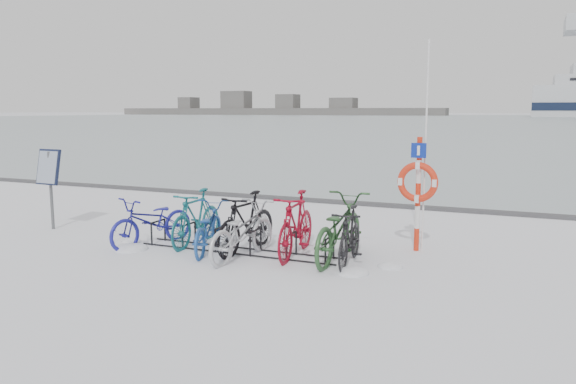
# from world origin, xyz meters

# --- Properties ---
(ground) EXTENTS (900.00, 900.00, 0.00)m
(ground) POSITION_xyz_m (0.00, 0.00, 0.00)
(ground) COLOR white
(ground) RESTS_ON ground
(ice_sheet) EXTENTS (400.00, 298.00, 0.02)m
(ice_sheet) POSITION_xyz_m (0.00, 155.00, 0.01)
(ice_sheet) COLOR #A2B0B7
(ice_sheet) RESTS_ON ground
(quay_edge) EXTENTS (400.00, 0.25, 0.10)m
(quay_edge) POSITION_xyz_m (0.00, 5.90, 0.05)
(quay_edge) COLOR #3F3F42
(quay_edge) RESTS_ON ground
(bike_rack) EXTENTS (4.00, 0.48, 0.46)m
(bike_rack) POSITION_xyz_m (0.00, 0.00, 0.18)
(bike_rack) COLOR black
(bike_rack) RESTS_ON ground
(info_board) EXTENTS (0.60, 0.24, 1.78)m
(info_board) POSITION_xyz_m (-4.76, 0.15, 1.28)
(info_board) COLOR #595B5E
(info_board) RESTS_ON ground
(lifebuoy_station) EXTENTS (0.75, 0.22, 3.89)m
(lifebuoy_station) POSITION_xyz_m (3.05, 1.34, 1.31)
(lifebuoy_station) COLOR red
(lifebuoy_station) RESTS_ON ground
(shoreline) EXTENTS (180.00, 12.00, 9.50)m
(shoreline) POSITION_xyz_m (-122.02, 260.00, 2.79)
(shoreline) COLOR #4C4C4C
(shoreline) RESTS_ON ground
(bike_0) EXTENTS (1.18, 2.03, 1.00)m
(bike_0) POSITION_xyz_m (-1.82, -0.15, 0.50)
(bike_0) COLOR navy
(bike_0) RESTS_ON ground
(bike_1) EXTENTS (0.60, 1.88, 1.12)m
(bike_1) POSITION_xyz_m (-1.05, 0.23, 0.56)
(bike_1) COLOR #16626A
(bike_1) RESTS_ON ground
(bike_2) EXTENTS (1.11, 1.91, 0.95)m
(bike_2) POSITION_xyz_m (-0.55, -0.17, 0.47)
(bike_2) COLOR #1E4B96
(bike_2) RESTS_ON ground
(bike_3) EXTENTS (0.73, 1.96, 1.15)m
(bike_3) POSITION_xyz_m (0.11, 0.12, 0.57)
(bike_3) COLOR black
(bike_3) RESTS_ON ground
(bike_4) EXTENTS (0.89, 2.03, 1.03)m
(bike_4) POSITION_xyz_m (0.27, -0.35, 0.52)
(bike_4) COLOR #B5B8BE
(bike_4) RESTS_ON ground
(bike_5) EXTENTS (0.73, 2.04, 1.20)m
(bike_5) POSITION_xyz_m (1.09, 0.19, 0.60)
(bike_5) COLOR maroon
(bike_5) RESTS_ON ground
(bike_6) EXTENTS (0.83, 2.26, 1.18)m
(bike_6) POSITION_xyz_m (1.87, 0.26, 0.59)
(bike_6) COLOR #2A522A
(bike_6) RESTS_ON ground
(bike_7) EXTENTS (0.63, 1.73, 1.02)m
(bike_7) POSITION_xyz_m (2.15, 0.03, 0.51)
(bike_7) COLOR black
(bike_7) RESTS_ON ground
(snow_drifts) EXTENTS (5.64, 1.90, 0.22)m
(snow_drifts) POSITION_xyz_m (0.03, -0.12, 0.00)
(snow_drifts) COLOR white
(snow_drifts) RESTS_ON ground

